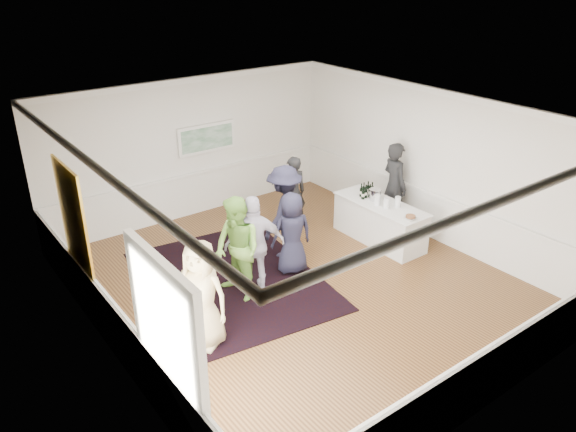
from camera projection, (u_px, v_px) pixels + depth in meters
floor at (298, 284)px, 10.45m from camera, size 8.00×8.00×0.00m
ceiling at (300, 115)px, 9.10m from camera, size 7.00×8.00×0.02m
wall_left at (102, 266)px, 7.87m from camera, size 0.02×8.00×3.20m
wall_right at (432, 165)px, 11.67m from camera, size 0.02×8.00×3.20m
wall_back at (191, 148)px, 12.68m from camera, size 7.00×0.02×3.20m
wall_front at (499, 311)px, 6.87m from camera, size 7.00×0.02×3.20m
wainscoting at (298, 261)px, 10.24m from camera, size 7.00×8.00×1.00m
mirror at (74, 220)px, 8.76m from camera, size 0.05×1.25×1.85m
doorway at (166, 343)px, 6.60m from camera, size 0.10×1.78×2.56m
landscape_painting at (207, 138)px, 12.78m from camera, size 1.44×0.06×0.66m
area_rug at (231, 280)px, 10.56m from camera, size 3.53×4.35×0.02m
serving_table at (380, 222)px, 11.88m from camera, size 0.81×2.13×0.86m
bartender at (394, 186)px, 12.29m from camera, size 0.59×0.79×1.96m
guest_tan at (201, 295)px, 8.47m from camera, size 0.96×1.05×1.80m
guest_green at (237, 249)px, 9.69m from camera, size 0.80×0.98×1.89m
guest_lilac at (255, 245)px, 9.92m from camera, size 1.16×0.85×1.83m
guest_dark_a at (284, 212)px, 11.08m from camera, size 1.42×1.15×1.91m
guest_dark_b at (293, 193)px, 12.29m from camera, size 0.69×0.53×1.68m
guest_navy at (292, 233)px, 10.57m from camera, size 0.89×0.70×1.61m
wine_bottles at (366, 190)px, 11.99m from camera, size 0.39×0.22×0.31m
juice_pitchers at (387, 201)px, 11.50m from camera, size 0.39×0.43×0.24m
ice_bucket at (375, 195)px, 11.82m from camera, size 0.26×0.26×0.25m
nut_bowl at (410, 217)px, 10.99m from camera, size 0.24×0.24×0.08m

